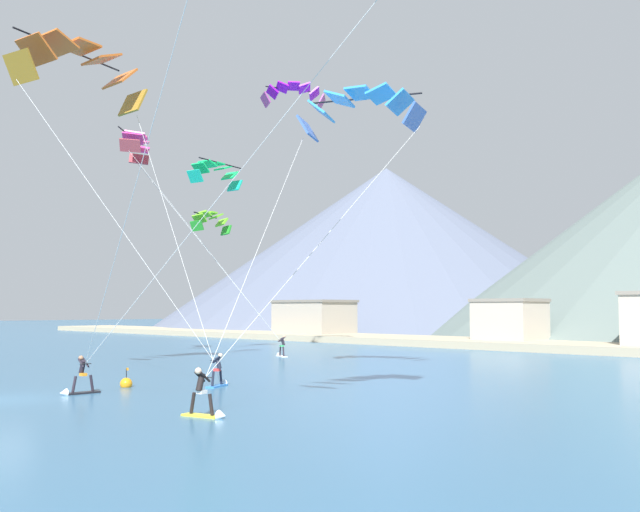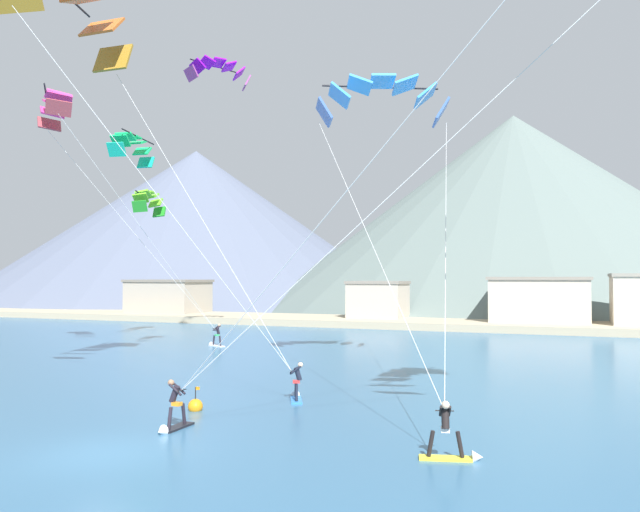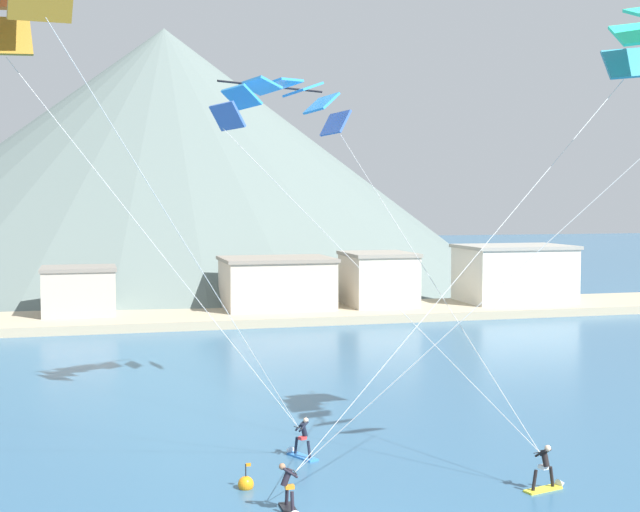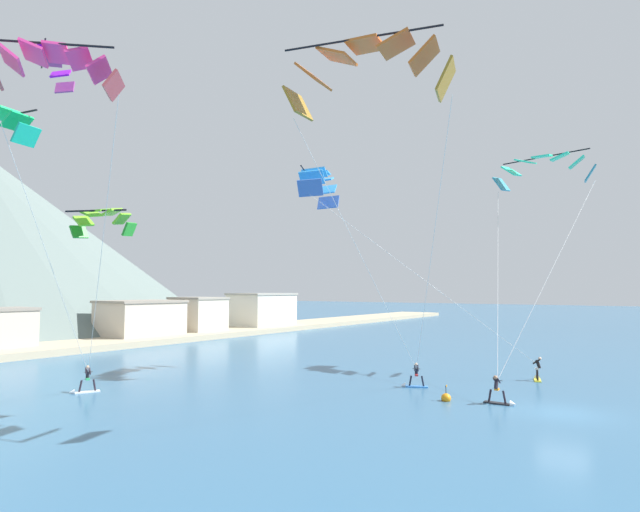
# 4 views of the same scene
# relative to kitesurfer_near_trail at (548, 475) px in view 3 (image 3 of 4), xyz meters

# --- Properties ---
(kitesurfer_near_trail) EXTENTS (1.78, 0.83, 1.72)m
(kitesurfer_near_trail) POSITION_rel_kitesurfer_near_trail_xyz_m (0.00, 0.00, 0.00)
(kitesurfer_near_trail) COLOR yellow
(kitesurfer_near_trail) RESTS_ON ground
(kitesurfer_mid_center) EXTENTS (0.61, 1.74, 1.68)m
(kitesurfer_mid_center) POSITION_rel_kitesurfer_near_trail_xyz_m (-9.19, -0.04, -0.02)
(kitesurfer_mid_center) COLOR black
(kitesurfer_mid_center) RESTS_ON ground
(kitesurfer_far_left) EXTENTS (1.12, 1.74, 1.63)m
(kitesurfer_far_left) POSITION_rel_kitesurfer_near_trail_xyz_m (-7.45, 6.09, -0.06)
(kitesurfer_far_left) COLOR #337FDB
(kitesurfer_far_left) RESTS_ON ground
(parafoil_kite_near_trail) EXTENTS (9.59, 16.80, 14.43)m
(parafoil_kite_near_trail) POSITION_rel_kitesurfer_near_trail_xyz_m (-6.19, 14.53, 14.22)
(parafoil_kite_near_trail) COLOR #3B62B5
(race_marker_buoy) EXTENTS (0.56, 0.56, 1.02)m
(race_marker_buoy) POSITION_rel_kitesurfer_near_trail_xyz_m (-10.14, 2.78, -0.34)
(race_marker_buoy) COLOR orange
(race_marker_buoy) RESTS_ON ground
(shoreline_strip) EXTENTS (180.00, 10.00, 0.70)m
(shoreline_strip) POSITION_rel_kitesurfer_near_trail_xyz_m (-9.39, 45.17, -0.15)
(shoreline_strip) COLOR tan
(shoreline_strip) RESTS_ON ground
(shore_building_harbour_front) EXTENTS (5.77, 6.73, 5.35)m
(shore_building_harbour_front) POSITION_rel_kitesurfer_near_trail_xyz_m (9.31, 46.64, 2.19)
(shore_building_harbour_front) COLOR beige
(shore_building_harbour_front) RESTS_ON ground
(shore_building_promenade_mid) EXTENTS (9.82, 7.13, 5.84)m
(shore_building_promenade_mid) POSITION_rel_kitesurfer_near_trail_xyz_m (22.21, 46.30, 2.43)
(shore_building_promenade_mid) COLOR silver
(shore_building_promenade_mid) RESTS_ON ground
(shore_building_quay_west) EXTENTS (5.90, 5.23, 4.59)m
(shore_building_quay_west) POSITION_rel_kitesurfer_near_trail_xyz_m (-16.09, 46.80, 1.81)
(shore_building_quay_west) COLOR #B7AD9E
(shore_building_quay_west) RESTS_ON ground
(shore_building_old_town) EXTENTS (9.38, 7.25, 5.05)m
(shore_building_old_town) POSITION_rel_kitesurfer_near_trail_xyz_m (0.25, 46.94, 2.04)
(shore_building_old_town) COLOR beige
(shore_building_old_town) RESTS_ON ground
(mountain_peak_west_ridge) EXTENTS (84.58, 84.58, 31.79)m
(mountain_peak_west_ridge) POSITION_rel_kitesurfer_near_trail_xyz_m (-5.43, 89.49, 15.40)
(mountain_peak_west_ridge) COLOR slate
(mountain_peak_west_ridge) RESTS_ON ground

